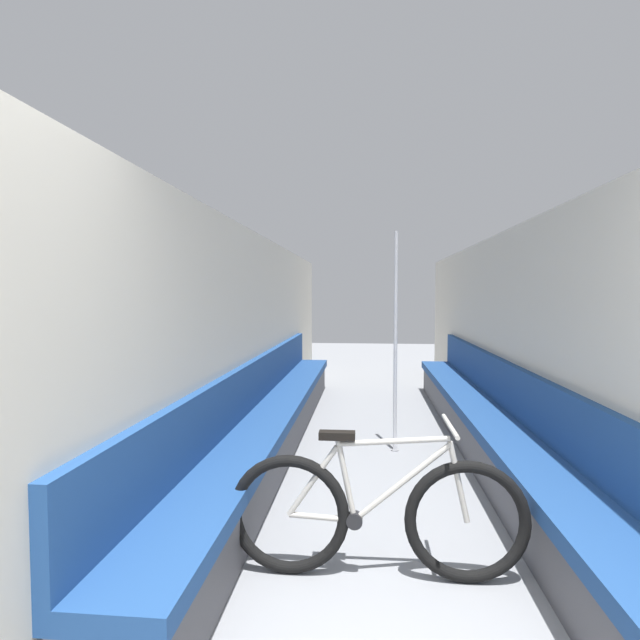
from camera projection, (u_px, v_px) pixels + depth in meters
The scene contains 6 objects.
wall_left at pixel (247, 340), 5.03m from camera, with size 0.10×10.92×2.22m, color beige.
wall_right at pixel (517, 343), 4.78m from camera, with size 0.10×10.92×2.22m, color beige.
bench_seat_row_left at pixel (274, 420), 5.06m from camera, with size 0.49×6.72×0.92m.
bench_seat_row_right at pixel (487, 425), 4.86m from camera, with size 0.49×6.72×0.92m.
bicycle at pixel (376, 515), 2.76m from camera, with size 1.66×0.46×0.88m.
grab_pole_near at pixel (395, 345), 4.98m from camera, with size 0.08×0.08×2.20m.
Camera 1 is at (-0.11, -1.06, 1.58)m, focal length 28.00 mm.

